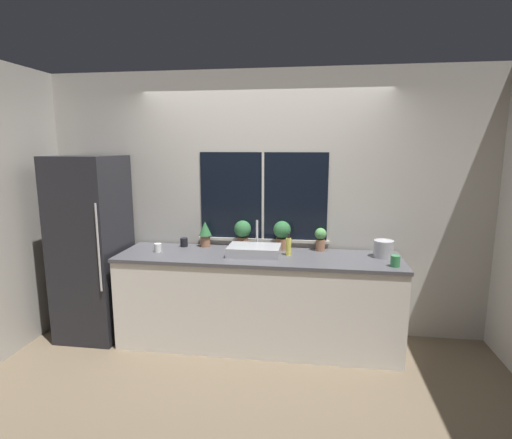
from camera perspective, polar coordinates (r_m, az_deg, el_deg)
ground_plane at (r=3.90m, az=-0.46°, el=-19.44°), size 14.00×14.00×0.00m
wall_back at (r=4.16m, az=1.06°, el=2.20°), size 8.00×0.09×2.70m
wall_left at (r=5.64m, az=-21.74°, el=3.60°), size 0.06×7.00×2.70m
wall_right at (r=5.20m, az=28.24°, el=2.59°), size 0.06×7.00×2.70m
counter at (r=4.01m, az=0.27°, el=-11.40°), size 2.72×0.69×0.91m
refrigerator at (r=4.42m, az=-22.35°, el=-3.70°), size 0.61×0.70×1.85m
sink at (r=3.86m, az=-0.26°, el=-4.40°), size 0.50×0.38×0.31m
potted_plant_far_left at (r=4.20m, az=-7.28°, el=-1.84°), size 0.13×0.13×0.27m
potted_plant_center_left at (r=4.11m, az=-1.92°, el=-1.77°), size 0.18×0.18×0.29m
potted_plant_center_right at (r=4.06m, az=3.74°, el=-1.98°), size 0.18×0.18×0.29m
potted_plant_far_right at (r=4.05m, az=9.19°, el=-2.62°), size 0.12×0.12×0.23m
soap_bottle at (r=3.85m, az=4.67°, el=-3.81°), size 0.05×0.05×0.21m
mug_black at (r=4.25m, az=-10.25°, el=-3.22°), size 0.08×0.08×0.09m
mug_green at (r=3.69m, az=19.27°, el=-5.63°), size 0.08×0.08×0.10m
mug_white at (r=4.09m, az=-13.86°, el=-3.93°), size 0.07×0.07×0.08m
kettle at (r=3.96m, az=17.75°, el=-3.92°), size 0.18×0.18×0.18m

